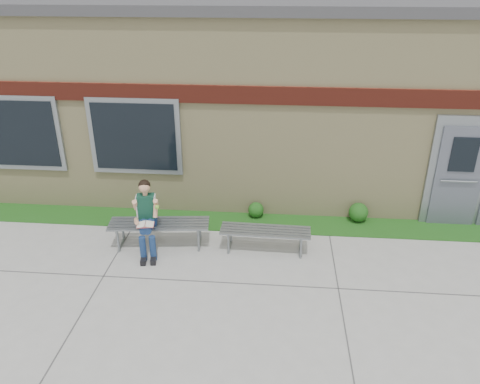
{
  "coord_description": "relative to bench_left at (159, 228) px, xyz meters",
  "views": [
    {
      "loc": [
        -0.08,
        -5.91,
        4.77
      ],
      "look_at": [
        -0.74,
        1.7,
        1.13
      ],
      "focal_mm": 35.0,
      "sensor_mm": 36.0,
      "label": 1
    }
  ],
  "objects": [
    {
      "name": "school_building",
      "position": [
        2.26,
        4.4,
        1.73
      ],
      "size": [
        16.2,
        6.22,
        4.2
      ],
      "color": "beige",
      "rests_on": "ground"
    },
    {
      "name": "bench_right",
      "position": [
        2.0,
        0.0,
        -0.04
      ],
      "size": [
        1.68,
        0.51,
        0.43
      ],
      "rotation": [
        0.0,
        0.0,
        -0.03
      ],
      "color": "gray",
      "rests_on": "ground"
    },
    {
      "name": "shrub_east",
      "position": [
        3.89,
        1.26,
        -0.15
      ],
      "size": [
        0.4,
        0.4,
        0.4
      ],
      "primitive_type": "sphere",
      "color": "#204813",
      "rests_on": "grass_strip"
    },
    {
      "name": "grass_strip",
      "position": [
        2.26,
        1.01,
        -0.36
      ],
      "size": [
        16.0,
        0.8,
        0.02
      ],
      "primitive_type": "cube",
      "color": "#204813",
      "rests_on": "ground"
    },
    {
      "name": "ground",
      "position": [
        2.26,
        -1.59,
        -0.37
      ],
      "size": [
        80.0,
        80.0,
        0.0
      ],
      "primitive_type": "plane",
      "color": "#9E9E99",
      "rests_on": "ground"
    },
    {
      "name": "girl",
      "position": [
        -0.16,
        -0.2,
        0.36
      ],
      "size": [
        0.52,
        0.84,
        1.38
      ],
      "rotation": [
        0.0,
        0.0,
        0.17
      ],
      "color": "navy",
      "rests_on": "ground"
    },
    {
      "name": "bench_left",
      "position": [
        0.0,
        0.0,
        0.0
      ],
      "size": [
        1.91,
        0.71,
        0.49
      ],
      "rotation": [
        0.0,
        0.0,
        0.1
      ],
      "color": "gray",
      "rests_on": "ground"
    },
    {
      "name": "shrub_mid",
      "position": [
        1.76,
        1.26,
        -0.19
      ],
      "size": [
        0.32,
        0.32,
        0.32
      ],
      "primitive_type": "sphere",
      "color": "#204813",
      "rests_on": "grass_strip"
    }
  ]
}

